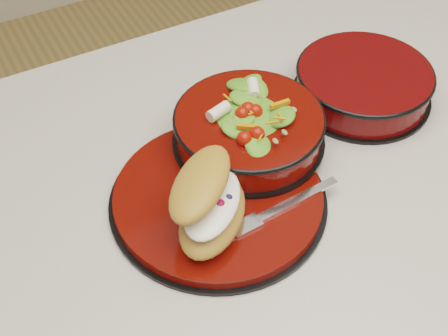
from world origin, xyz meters
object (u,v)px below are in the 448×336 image
island_counter (226,331)px  dinner_plate (219,198)px  fork (282,207)px  extra_bowl (363,83)px  croissant (210,202)px  salad_bowl (249,124)px

island_counter → dinner_plate: bearing=-131.0°
fork → extra_bowl: 0.29m
croissant → fork: size_ratio=0.99×
island_counter → fork: bearing=-75.9°
island_counter → fork: fork is taller
salad_bowl → extra_bowl: salad_bowl is taller
croissant → extra_bowl: bearing=-23.9°
fork → extra_bowl: (0.24, 0.15, 0.01)m
island_counter → dinner_plate: (-0.03, -0.04, 0.46)m
dinner_plate → croissant: bearing=-130.5°
extra_bowl → dinner_plate: bearing=-164.1°
island_counter → croissant: (-0.07, -0.08, 0.51)m
dinner_plate → extra_bowl: size_ratio=1.34×
croissant → island_counter: bearing=5.0°
island_counter → extra_bowl: extra_bowl is taller
croissant → salad_bowl: bearing=-2.3°
salad_bowl → island_counter: bearing=-151.5°
croissant → extra_bowl: croissant is taller
dinner_plate → salad_bowl: (0.08, 0.07, 0.04)m
island_counter → salad_bowl: 0.50m
salad_bowl → croissant: bearing=-138.0°
salad_bowl → fork: size_ratio=1.32×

